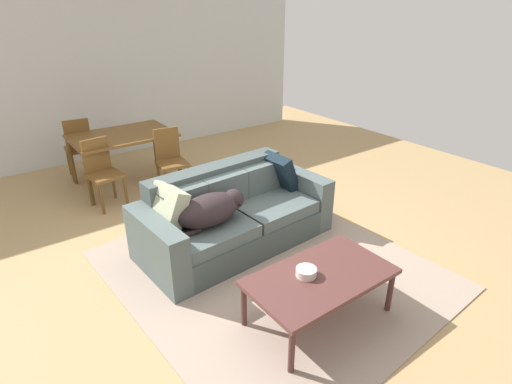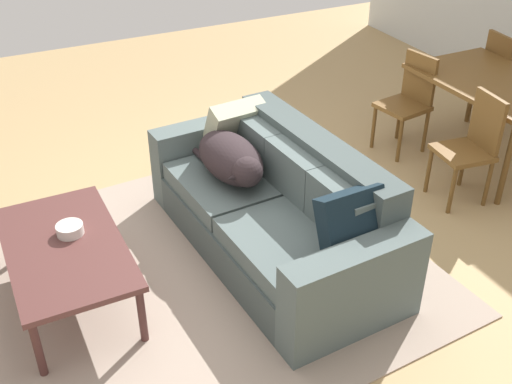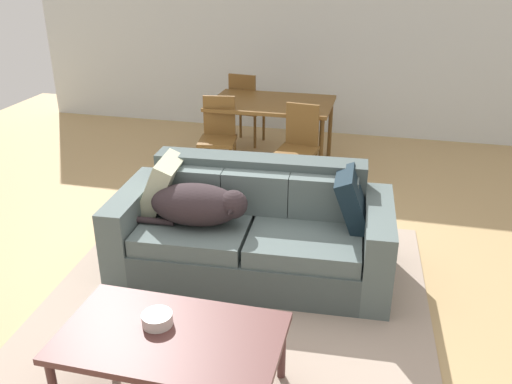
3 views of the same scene
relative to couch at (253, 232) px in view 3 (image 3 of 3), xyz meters
name	(u,v)px [view 3 (image 3 of 3)]	position (x,y,z in m)	size (l,w,h in m)	color
ground_plane	(228,276)	(-0.16, -0.19, -0.33)	(10.00, 10.00, 0.00)	tan
back_partition	(310,34)	(-0.16, 3.81, 1.02)	(8.00, 0.12, 2.70)	silver
area_rug	(230,317)	(0.00, -0.69, -0.32)	(2.82, 3.15, 0.01)	tan
couch	(253,232)	(0.00, 0.00, 0.00)	(2.21, 1.11, 0.86)	#414C4C
dog_on_left_cushion	(200,205)	(-0.37, -0.19, 0.29)	(0.89, 0.43, 0.32)	#2D2225
throw_pillow_by_left_arm	(161,185)	(-0.77, 0.02, 0.33)	(0.16, 0.45, 0.45)	#ACB291
throw_pillow_by_right_arm	(353,200)	(0.76, 0.11, 0.32)	(0.14, 0.44, 0.44)	black
coffee_table	(171,341)	(-0.10, -1.49, 0.09)	(1.25, 0.72, 0.46)	#55302D
bowl_on_coffee_table	(157,319)	(-0.20, -1.43, 0.17)	(0.18, 0.18, 0.07)	silver
dining_table	(271,107)	(-0.37, 2.36, 0.38)	(1.41, 0.97, 0.77)	brown
dining_chair_near_left	(218,134)	(-0.86, 1.83, 0.18)	(0.45, 0.45, 0.91)	brown
dining_chair_near_right	(299,143)	(0.07, 1.73, 0.18)	(0.45, 0.45, 0.91)	brown
dining_chair_far_left	(245,106)	(-0.85, 2.97, 0.20)	(0.44, 0.44, 0.96)	brown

